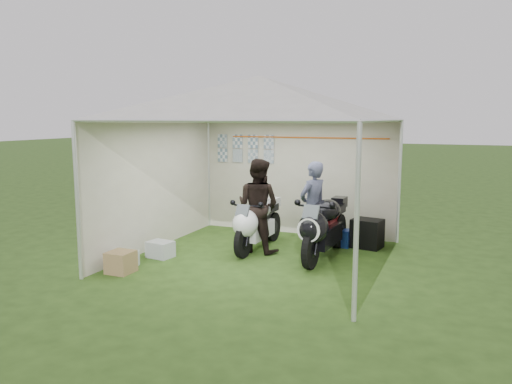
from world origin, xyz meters
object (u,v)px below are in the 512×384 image
(crate_0, at_px, (160,249))
(crate_1, at_px, (121,262))
(person_blue_jacket, at_px, (313,207))
(crate_2, at_px, (127,259))
(motorcycle_white, at_px, (256,222))
(equipment_box, at_px, (367,233))
(motorcycle_black, at_px, (323,226))
(person_dark_jacket, at_px, (258,206))
(canopy_tent, at_px, (260,103))
(paddock_stand, at_px, (339,238))

(crate_0, xyz_separation_m, crate_1, (-0.08, -0.95, 0.03))
(person_blue_jacket, bearing_deg, crate_2, -22.76)
(crate_0, distance_m, crate_1, 0.96)
(motorcycle_white, height_order, equipment_box, motorcycle_white)
(motorcycle_black, height_order, crate_2, motorcycle_black)
(person_blue_jacket, relative_size, crate_0, 3.91)
(motorcycle_black, relative_size, crate_2, 6.17)
(motorcycle_white, xyz_separation_m, person_dark_jacket, (0.06, -0.07, 0.31))
(canopy_tent, relative_size, person_dark_jacket, 3.45)
(motorcycle_black, bearing_deg, equipment_box, 65.37)
(person_dark_jacket, distance_m, crate_2, 2.38)
(crate_0, height_order, crate_2, crate_0)
(canopy_tent, distance_m, motorcycle_white, 2.13)
(motorcycle_white, bearing_deg, motorcycle_black, -3.55)
(canopy_tent, distance_m, paddock_stand, 2.92)
(motorcycle_white, relative_size, person_blue_jacket, 1.16)
(person_blue_jacket, bearing_deg, paddock_stand, 175.43)
(motorcycle_black, bearing_deg, crate_2, -146.23)
(motorcycle_white, relative_size, motorcycle_black, 0.90)
(canopy_tent, distance_m, crate_1, 3.31)
(canopy_tent, height_order, motorcycle_black, canopy_tent)
(motorcycle_black, xyz_separation_m, crate_2, (-2.74, -1.62, -0.44))
(person_dark_jacket, bearing_deg, crate_2, 55.98)
(motorcycle_white, relative_size, crate_2, 5.54)
(person_dark_jacket, relative_size, person_blue_jacket, 1.03)
(motorcycle_white, bearing_deg, equipment_box, 28.75)
(motorcycle_white, height_order, crate_2, motorcycle_white)
(person_blue_jacket, bearing_deg, motorcycle_white, -45.49)
(canopy_tent, xyz_separation_m, motorcycle_white, (-0.25, 0.44, -2.07))
(crate_1, bearing_deg, paddock_stand, 46.43)
(paddock_stand, xyz_separation_m, person_blue_jacket, (-0.35, -0.55, 0.64))
(equipment_box, height_order, crate_1, equipment_box)
(paddock_stand, xyz_separation_m, crate_0, (-2.61, -1.88, -0.02))
(person_blue_jacket, relative_size, crate_1, 4.35)
(paddock_stand, height_order, person_blue_jacket, person_blue_jacket)
(person_blue_jacket, height_order, equipment_box, person_blue_jacket)
(motorcycle_black, relative_size, equipment_box, 3.95)
(motorcycle_black, distance_m, equipment_box, 1.21)
(equipment_box, xyz_separation_m, crate_0, (-3.11, -1.98, -0.12))
(person_dark_jacket, bearing_deg, person_blue_jacket, -149.17)
(canopy_tent, xyz_separation_m, person_blue_jacket, (0.70, 0.73, -1.78))
(person_dark_jacket, bearing_deg, motorcycle_black, -172.57)
(motorcycle_black, distance_m, crate_1, 3.28)
(motorcycle_white, xyz_separation_m, crate_1, (-1.40, -2.00, -0.34))
(paddock_stand, distance_m, person_dark_jacket, 1.66)
(canopy_tent, relative_size, crate_1, 15.41)
(person_dark_jacket, bearing_deg, crate_1, 62.16)
(canopy_tent, bearing_deg, paddock_stand, 50.55)
(crate_0, xyz_separation_m, crate_2, (-0.18, -0.68, -0.01))
(equipment_box, distance_m, crate_2, 4.23)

